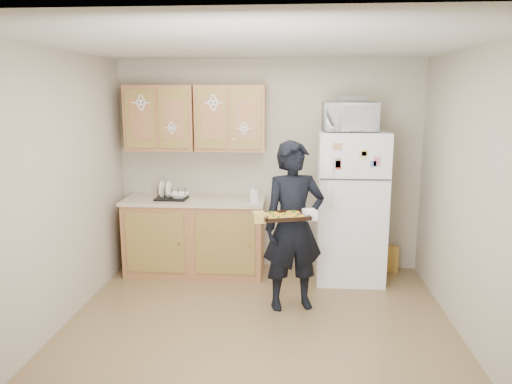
% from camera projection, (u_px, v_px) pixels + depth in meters
% --- Properties ---
extents(floor, '(3.60, 3.60, 0.00)m').
position_uv_depth(floor, '(257.00, 332.00, 4.49)').
color(floor, brown).
rests_on(floor, ground).
extents(ceiling, '(3.60, 3.60, 0.00)m').
position_uv_depth(ceiling, '(258.00, 44.00, 4.00)').
color(ceiling, silver).
rests_on(ceiling, wall_back).
extents(wall_back, '(3.60, 0.04, 2.50)m').
position_uv_depth(wall_back, '(269.00, 166.00, 6.00)').
color(wall_back, '#ABA18A').
rests_on(wall_back, floor).
extents(wall_front, '(3.60, 0.04, 2.50)m').
position_uv_depth(wall_front, '(231.00, 269.00, 2.48)').
color(wall_front, '#ABA18A').
rests_on(wall_front, floor).
extents(wall_left, '(0.04, 3.60, 2.50)m').
position_uv_depth(wall_left, '(53.00, 193.00, 4.38)').
color(wall_left, '#ABA18A').
rests_on(wall_left, floor).
extents(wall_right, '(0.04, 3.60, 2.50)m').
position_uv_depth(wall_right, '(475.00, 200.00, 4.11)').
color(wall_right, '#ABA18A').
rests_on(wall_right, floor).
extents(refrigerator, '(0.75, 0.70, 1.70)m').
position_uv_depth(refrigerator, '(350.00, 206.00, 5.65)').
color(refrigerator, white).
rests_on(refrigerator, floor).
extents(base_cabinet, '(1.60, 0.60, 0.86)m').
position_uv_depth(base_cabinet, '(195.00, 237.00, 5.91)').
color(base_cabinet, brown).
rests_on(base_cabinet, floor).
extents(countertop, '(1.64, 0.64, 0.04)m').
position_uv_depth(countertop, '(194.00, 200.00, 5.83)').
color(countertop, beige).
rests_on(countertop, base_cabinet).
extents(upper_cab_left, '(0.80, 0.33, 0.75)m').
position_uv_depth(upper_cab_left, '(161.00, 118.00, 5.80)').
color(upper_cab_left, brown).
rests_on(upper_cab_left, wall_back).
extents(upper_cab_right, '(0.80, 0.33, 0.75)m').
position_uv_depth(upper_cab_right, '(231.00, 118.00, 5.74)').
color(upper_cab_right, brown).
rests_on(upper_cab_right, wall_back).
extents(cereal_box, '(0.20, 0.07, 0.32)m').
position_uv_depth(cereal_box, '(389.00, 259.00, 5.98)').
color(cereal_box, gold).
rests_on(cereal_box, floor).
extents(person, '(0.70, 0.55, 1.67)m').
position_uv_depth(person, '(294.00, 226.00, 4.86)').
color(person, black).
rests_on(person, floor).
extents(baking_tray, '(0.49, 0.41, 0.04)m').
position_uv_depth(baking_tray, '(285.00, 217.00, 4.55)').
color(baking_tray, black).
rests_on(baking_tray, person).
extents(pizza_front_left, '(0.14, 0.14, 0.02)m').
position_uv_depth(pizza_front_left, '(276.00, 217.00, 4.46)').
color(pizza_front_left, orange).
rests_on(pizza_front_left, baking_tray).
extents(pizza_front_right, '(0.14, 0.14, 0.02)m').
position_uv_depth(pizza_front_right, '(297.00, 216.00, 4.50)').
color(pizza_front_right, orange).
rests_on(pizza_front_right, baking_tray).
extents(pizza_back_left, '(0.14, 0.14, 0.02)m').
position_uv_depth(pizza_back_left, '(272.00, 214.00, 4.60)').
color(pizza_back_left, orange).
rests_on(pizza_back_left, baking_tray).
extents(pizza_back_right, '(0.14, 0.14, 0.02)m').
position_uv_depth(pizza_back_right, '(293.00, 213.00, 4.64)').
color(pizza_back_right, orange).
rests_on(pizza_back_right, baking_tray).
extents(pizza_center, '(0.14, 0.14, 0.02)m').
position_uv_depth(pizza_center, '(285.00, 215.00, 4.55)').
color(pizza_center, orange).
rests_on(pizza_center, baking_tray).
extents(microwave, '(0.60, 0.43, 0.31)m').
position_uv_depth(microwave, '(350.00, 117.00, 5.40)').
color(microwave, white).
rests_on(microwave, refrigerator).
extents(foil_pan, '(0.33, 0.26, 0.06)m').
position_uv_depth(foil_pan, '(350.00, 99.00, 5.40)').
color(foil_pan, '#AFAEB5').
rests_on(foil_pan, microwave).
extents(dish_rack, '(0.36, 0.27, 0.14)m').
position_uv_depth(dish_rack, '(171.00, 193.00, 5.78)').
color(dish_rack, black).
rests_on(dish_rack, countertop).
extents(bowl, '(0.25, 0.25, 0.06)m').
position_uv_depth(bowl, '(179.00, 195.00, 5.78)').
color(bowl, white).
rests_on(bowl, dish_rack).
extents(soap_bottle, '(0.11, 0.11, 0.20)m').
position_uv_depth(soap_bottle, '(253.00, 193.00, 5.64)').
color(soap_bottle, white).
rests_on(soap_bottle, countertop).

